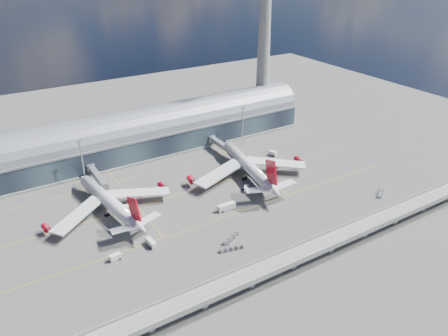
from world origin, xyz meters
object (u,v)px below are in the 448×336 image
service_truck_0 (151,243)px  cargo_train_0 (232,238)px  airliner_right (248,167)px  service_truck_3 (246,188)px  service_truck_4 (273,153)px  cargo_train_1 (233,248)px  service_truck_1 (115,257)px  floodlight_mast_right (243,125)px  service_truck_5 (124,209)px  floodlight_mast_left (83,162)px  airliner_left (110,202)px  control_tower (264,49)px  service_truck_2 (226,207)px  cargo_train_2 (381,193)px

service_truck_0 → cargo_train_0: (31.38, -14.37, -0.48)m
airliner_right → service_truck_3: 16.25m
airliner_right → service_truck_4: 32.11m
cargo_train_1 → service_truck_1: bearing=52.9°
floodlight_mast_right → service_truck_5: 99.23m
floodlight_mast_left → service_truck_3: floodlight_mast_left is taller
airliner_left → service_truck_4: size_ratio=12.42×
control_tower → service_truck_1: 179.32m
service_truck_2 → service_truck_5: size_ratio=1.29×
airliner_left → service_truck_4: (104.53, 10.48, -4.33)m
service_truck_0 → service_truck_2: (42.15, 7.08, 0.27)m
service_truck_4 → cargo_train_0: service_truck_4 is taller
cargo_train_2 → floodlight_mast_left: bearing=88.2°
floodlight_mast_right → service_truck_2: (-49.47, -60.03, -11.94)m
control_tower → airliner_right: (-56.19, -65.41, -45.76)m
service_truck_1 → service_truck_5: (15.81, 32.71, 0.26)m
service_truck_4 → cargo_train_2: (18.40, -66.25, -0.58)m
airliner_right → service_truck_3: airliner_right is taller
service_truck_5 → cargo_train_0: 55.71m
service_truck_5 → cargo_train_1: size_ratio=0.60×
service_truck_0 → cargo_train_2: 119.04m
floodlight_mast_right → service_truck_1: floodlight_mast_right is taller
airliner_right → cargo_train_2: airliner_right is taller
service_truck_0 → service_truck_4: size_ratio=1.26×
service_truck_2 → service_truck_0: bearing=101.0°
cargo_train_1 → service_truck_3: bearing=-53.8°
service_truck_1 → airliner_right: bearing=-75.3°
cargo_train_1 → cargo_train_0: bearing=-42.2°
airliner_left → service_truck_3: 68.80m
floodlight_mast_left → service_truck_3: 86.00m
service_truck_1 → cargo_train_0: bearing=-110.4°
floodlight_mast_left → airliner_right: floodlight_mast_left is taller
airliner_right → cargo_train_1: airliner_right is taller
floodlight_mast_right → service_truck_3: floodlight_mast_right is taller
airliner_right → cargo_train_0: airliner_right is taller
airliner_left → airliner_right: 76.45m
floodlight_mast_left → cargo_train_1: bearing=-67.6°
floodlight_mast_left → service_truck_2: size_ratio=2.85×
cargo_train_0 → floodlight_mast_left: bearing=51.2°
airliner_left → service_truck_1: airliner_left is taller
floodlight_mast_right → service_truck_0: floodlight_mast_right is taller
airliner_left → service_truck_4: bearing=-2.3°
cargo_train_0 → cargo_train_2: cargo_train_0 is taller
floodlight_mast_left → service_truck_3: bearing=-35.7°
airliner_right → service_truck_4: bearing=37.6°
service_truck_4 → cargo_train_1: bearing=-155.5°
airliner_left → airliner_right: bearing=-11.2°
service_truck_3 → cargo_train_1: service_truck_3 is taller
airliner_right → service_truck_2: size_ratio=7.90×
floodlight_mast_right → service_truck_0: bearing=-143.8°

